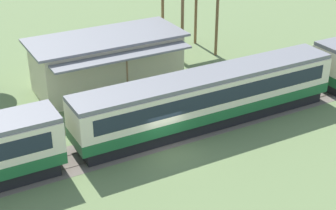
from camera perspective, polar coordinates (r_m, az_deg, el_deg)
ground_plane at (r=34.68m, az=-0.25°, el=-4.86°), size 600.00×600.00×0.00m
passenger_train at (r=32.90m, az=-10.87°, el=-2.82°), size 84.40×3.12×3.97m
railway_track at (r=36.07m, az=-0.98°, el=-3.49°), size 150.78×3.60×0.04m
station_building at (r=42.97m, az=-6.73°, el=4.81°), size 12.71×6.94×4.44m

